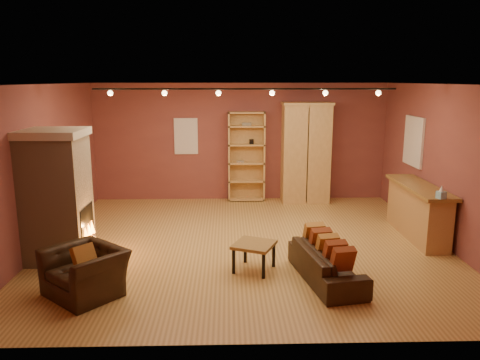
{
  "coord_description": "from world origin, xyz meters",
  "views": [
    {
      "loc": [
        -0.31,
        -7.93,
        2.88
      ],
      "look_at": [
        -0.09,
        0.2,
        1.12
      ],
      "focal_mm": 35.0,
      "sensor_mm": 36.0,
      "label": 1
    }
  ],
  "objects_px": {
    "armoire": "(306,153)",
    "fireplace": "(57,196)",
    "coffee_table": "(254,247)",
    "loveseat": "(327,257)",
    "bookcase": "(246,156)",
    "bar_counter": "(418,211)",
    "armchair": "(85,264)"
  },
  "relations": [
    {
      "from": "armoire",
      "to": "fireplace",
      "type": "bearing_deg",
      "value": -142.22
    },
    {
      "from": "armoire",
      "to": "coffee_table",
      "type": "height_order",
      "value": "armoire"
    },
    {
      "from": "loveseat",
      "to": "coffee_table",
      "type": "relative_size",
      "value": 2.26
    },
    {
      "from": "fireplace",
      "to": "armoire",
      "type": "relative_size",
      "value": 0.9
    },
    {
      "from": "armoire",
      "to": "bookcase",
      "type": "bearing_deg",
      "value": 172.35
    },
    {
      "from": "bar_counter",
      "to": "loveseat",
      "type": "height_order",
      "value": "bar_counter"
    },
    {
      "from": "bookcase",
      "to": "armoire",
      "type": "xyz_separation_m",
      "value": [
        1.39,
        -0.19,
        0.1
      ]
    },
    {
      "from": "bar_counter",
      "to": "armchair",
      "type": "xyz_separation_m",
      "value": [
        -5.45,
        -2.24,
        -0.07
      ]
    },
    {
      "from": "armoire",
      "to": "armchair",
      "type": "relative_size",
      "value": 2.03
    },
    {
      "from": "bookcase",
      "to": "bar_counter",
      "type": "height_order",
      "value": "bookcase"
    },
    {
      "from": "armchair",
      "to": "bar_counter",
      "type": "bearing_deg",
      "value": 63.88
    },
    {
      "from": "armoire",
      "to": "loveseat",
      "type": "bearing_deg",
      "value": -95.28
    },
    {
      "from": "fireplace",
      "to": "bookcase",
      "type": "relative_size",
      "value": 0.99
    },
    {
      "from": "bookcase",
      "to": "armchair",
      "type": "relative_size",
      "value": 1.83
    },
    {
      "from": "bar_counter",
      "to": "coffee_table",
      "type": "height_order",
      "value": "bar_counter"
    },
    {
      "from": "loveseat",
      "to": "coffee_table",
      "type": "bearing_deg",
      "value": 59.34
    },
    {
      "from": "fireplace",
      "to": "loveseat",
      "type": "bearing_deg",
      "value": -13.08
    },
    {
      "from": "bookcase",
      "to": "loveseat",
      "type": "distance_m",
      "value": 4.86
    },
    {
      "from": "armoire",
      "to": "bar_counter",
      "type": "xyz_separation_m",
      "value": [
        1.66,
        -2.65,
        -0.68
      ]
    },
    {
      "from": "loveseat",
      "to": "bookcase",
      "type": "bearing_deg",
      "value": 1.58
    },
    {
      "from": "loveseat",
      "to": "coffee_table",
      "type": "height_order",
      "value": "loveseat"
    },
    {
      "from": "fireplace",
      "to": "armoire",
      "type": "distance_m",
      "value": 5.79
    },
    {
      "from": "armchair",
      "to": "coffee_table",
      "type": "height_order",
      "value": "armchair"
    },
    {
      "from": "fireplace",
      "to": "armoire",
      "type": "xyz_separation_m",
      "value": [
        4.58,
        3.55,
        0.13
      ]
    },
    {
      "from": "loveseat",
      "to": "armchair",
      "type": "distance_m",
      "value": 3.39
    },
    {
      "from": "fireplace",
      "to": "armchair",
      "type": "bearing_deg",
      "value": -59.57
    },
    {
      "from": "bookcase",
      "to": "armoire",
      "type": "distance_m",
      "value": 1.41
    },
    {
      "from": "bar_counter",
      "to": "coffee_table",
      "type": "bearing_deg",
      "value": -154.61
    },
    {
      "from": "armchair",
      "to": "coffee_table",
      "type": "bearing_deg",
      "value": 59.61
    },
    {
      "from": "bookcase",
      "to": "coffee_table",
      "type": "bearing_deg",
      "value": -90.75
    },
    {
      "from": "bar_counter",
      "to": "coffee_table",
      "type": "xyz_separation_m",
      "value": [
        -3.11,
        -1.48,
        -0.13
      ]
    },
    {
      "from": "loveseat",
      "to": "fireplace",
      "type": "bearing_deg",
      "value": 66.76
    }
  ]
}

